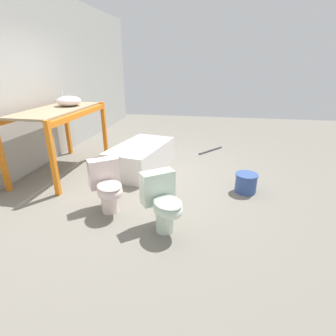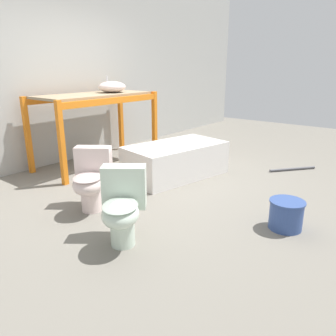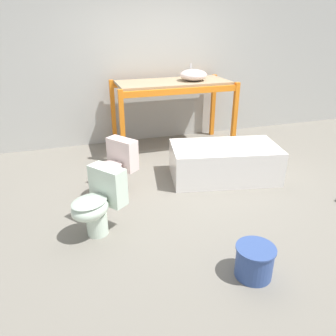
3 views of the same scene
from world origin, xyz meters
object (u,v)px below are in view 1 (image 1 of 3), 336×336
toilet_far (163,202)px  bucket_white (246,182)px  bathtub_main (141,155)px  sink_basin (69,101)px  toilet_near (107,186)px

toilet_far → bucket_white: (1.18, -1.06, -0.21)m
bathtub_main → bucket_white: (-0.63, -1.84, -0.12)m
sink_basin → toilet_near: sink_basin is taller
sink_basin → toilet_near: bearing=-140.2°
bathtub_main → bucket_white: bathtub_main is taller
sink_basin → bucket_white: size_ratio=1.29×
bathtub_main → bucket_white: bearing=-97.5°
toilet_near → bucket_white: 2.07m
toilet_near → bathtub_main: bearing=53.0°
sink_basin → bucket_white: bearing=-101.9°
bathtub_main → bucket_white: size_ratio=4.59×
sink_basin → toilet_far: bearing=-131.4°
toilet_near → bucket_white: toilet_near is taller
bucket_white → toilet_near: bearing=115.3°
toilet_far → bathtub_main: bearing=75.9°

